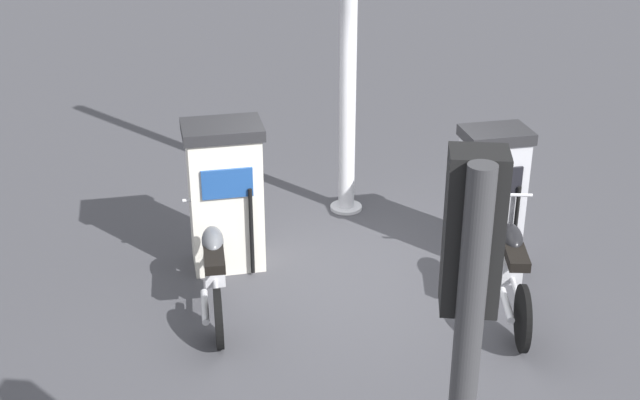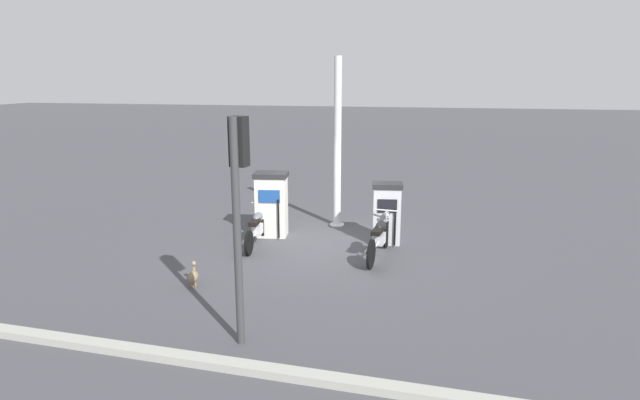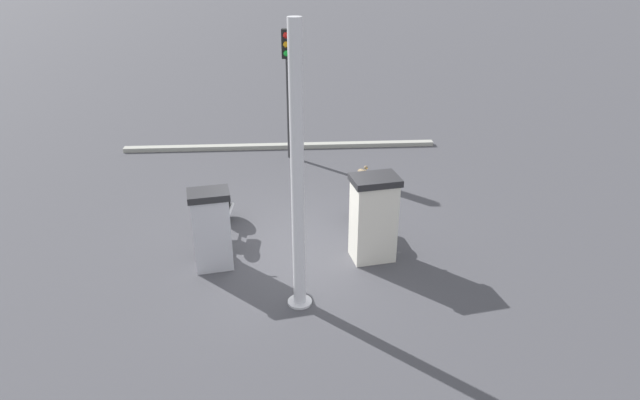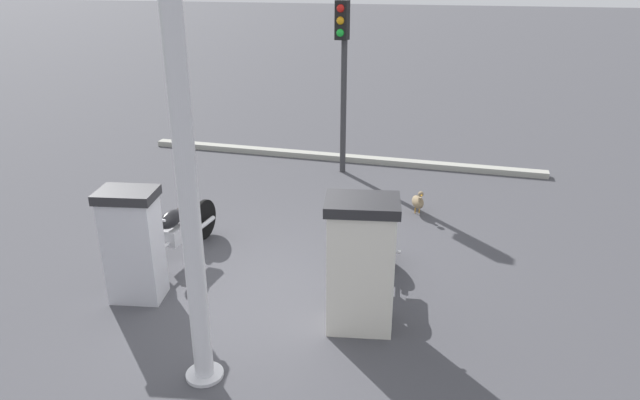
% 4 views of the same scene
% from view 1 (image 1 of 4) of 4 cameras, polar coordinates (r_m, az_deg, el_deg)
% --- Properties ---
extents(ground_plane, '(120.00, 120.00, 0.00)m').
position_cam_1_polar(ground_plane, '(9.20, 2.98, -5.56)').
color(ground_plane, '#424247').
extents(fuel_pump_near, '(0.72, 0.91, 1.65)m').
position_cam_1_polar(fuel_pump_near, '(9.25, -6.32, 0.32)').
color(fuel_pump_near, silver).
rests_on(fuel_pump_near, ground).
extents(fuel_pump_far, '(0.60, 0.78, 1.51)m').
position_cam_1_polar(fuel_pump_far, '(9.61, 11.34, 0.49)').
color(fuel_pump_far, silver).
rests_on(fuel_pump_far, ground).
extents(motorcycle_near_pump, '(2.04, 0.56, 0.92)m').
position_cam_1_polar(motorcycle_near_pump, '(8.71, -7.09, -4.29)').
color(motorcycle_near_pump, black).
rests_on(motorcycle_near_pump, ground).
extents(motorcycle_far_pump, '(2.16, 0.61, 0.96)m').
position_cam_1_polar(motorcycle_far_pump, '(8.83, 12.57, -4.02)').
color(motorcycle_far_pump, black).
rests_on(motorcycle_far_pump, ground).
extents(roadside_traffic_light, '(0.39, 0.27, 3.44)m').
position_cam_1_polar(roadside_traffic_light, '(3.90, 9.44, -11.93)').
color(roadside_traffic_light, '#38383A').
rests_on(roadside_traffic_light, ground).
extents(canopy_support_pole, '(0.40, 0.40, 4.50)m').
position_cam_1_polar(canopy_support_pole, '(10.07, 1.91, 10.65)').
color(canopy_support_pole, silver).
rests_on(canopy_support_pole, ground).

